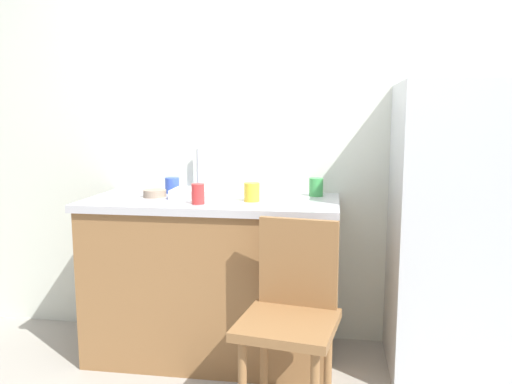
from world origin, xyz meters
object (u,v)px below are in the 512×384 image
object	(u,v)px
dish_tray	(198,193)
cup_blue	(172,185)
chair	(291,313)
terracotta_bowl	(155,193)
cup_yellow	(252,192)
refrigerator	(450,232)
cup_red	(198,194)
cup_green	(316,187)

from	to	relation	value
dish_tray	cup_blue	world-z (taller)	cup_blue
chair	terracotta_bowl	world-z (taller)	terracotta_bowl
terracotta_bowl	cup_yellow	distance (m)	0.56
refrigerator	chair	distance (m)	0.99
terracotta_bowl	cup_yellow	bearing A→B (deg)	-6.33
dish_tray	cup_red	world-z (taller)	cup_red
dish_tray	cup_blue	size ratio (longest dim) A/B	3.09
chair	cup_red	size ratio (longest dim) A/B	8.50
cup_green	cup_yellow	world-z (taller)	cup_green
terracotta_bowl	cup_green	size ratio (longest dim) A/B	1.25
refrigerator	dish_tray	bearing A→B (deg)	178.98
refrigerator	cup_red	distance (m)	1.31
cup_blue	cup_red	world-z (taller)	cup_red
cup_green	cup_yellow	bearing A→B (deg)	-145.00
cup_blue	cup_green	world-z (taller)	cup_green
terracotta_bowl	cup_green	xyz separation A→B (m)	(0.89, 0.17, 0.03)
refrigerator	dish_tray	xyz separation A→B (m)	(-1.34, 0.02, 0.17)
cup_red	cup_yellow	size ratio (longest dim) A/B	1.07
dish_tray	cup_green	world-z (taller)	cup_green
chair	dish_tray	distance (m)	0.93
chair	cup_green	distance (m)	0.88
cup_red	cup_yellow	xyz separation A→B (m)	(0.26, 0.12, -0.00)
cup_blue	cup_yellow	xyz separation A→B (m)	(0.51, -0.22, 0.00)
refrigerator	cup_yellow	bearing A→B (deg)	-177.08
dish_tray	cup_blue	xyz separation A→B (m)	(-0.20, 0.15, 0.02)
terracotta_bowl	cup_yellow	world-z (taller)	cup_yellow
cup_red	cup_green	xyz separation A→B (m)	(0.59, 0.36, -0.00)
dish_tray	cup_yellow	size ratio (longest dim) A/B	2.85
cup_red	cup_green	distance (m)	0.69
terracotta_bowl	cup_blue	bearing A→B (deg)	73.16
chair	cup_red	distance (m)	0.79
chair	dish_tray	xyz separation A→B (m)	(-0.57, 0.60, 0.42)
refrigerator	chair	size ratio (longest dim) A/B	1.70
cup_yellow	cup_blue	bearing A→B (deg)	156.35
dish_tray	cup_red	size ratio (longest dim) A/B	2.67
chair	terracotta_bowl	distance (m)	1.09
chair	cup_yellow	distance (m)	0.73
chair	cup_green	world-z (taller)	cup_green
cup_blue	cup_green	xyz separation A→B (m)	(0.84, 0.01, 0.01)
cup_blue	cup_red	xyz separation A→B (m)	(0.25, -0.35, 0.01)
cup_green	chair	bearing A→B (deg)	-95.56
cup_red	refrigerator	bearing A→B (deg)	7.81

